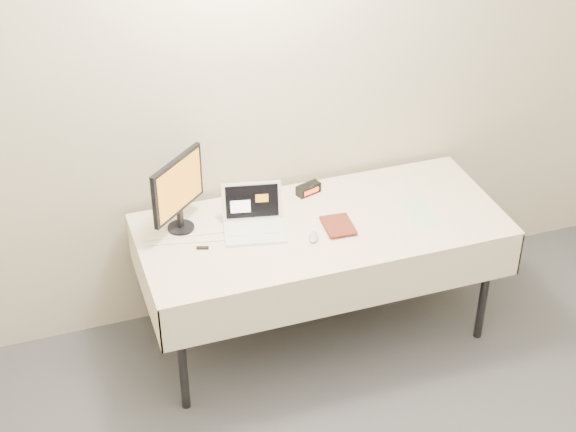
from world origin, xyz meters
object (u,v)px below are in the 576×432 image
object	(u,v)px
laptop	(254,219)
monitor	(178,189)
book	(325,213)
table	(322,234)

from	to	relation	value
laptop	monitor	world-z (taller)	monitor
laptop	monitor	xyz separation A→B (m)	(-0.35, 0.11, 0.18)
laptop	book	world-z (taller)	laptop
laptop	monitor	size ratio (longest dim) A/B	0.87
table	monitor	xyz separation A→B (m)	(-0.69, 0.19, 0.30)
monitor	book	world-z (taller)	monitor
laptop	book	size ratio (longest dim) A/B	1.79
monitor	laptop	bearing A→B (deg)	-60.04
table	laptop	distance (m)	0.36
monitor	book	xyz separation A→B (m)	(0.68, -0.24, -0.14)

